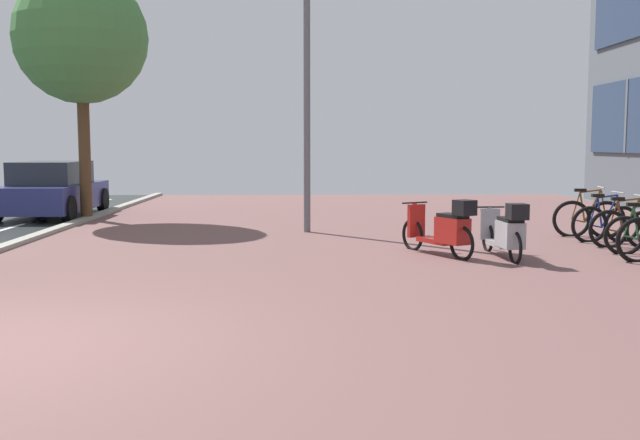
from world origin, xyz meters
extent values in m
cube|color=brown|center=(4.80, 0.00, -0.03)|extent=(14.40, 40.00, 0.05)
cube|color=#585F67|center=(12.15, 14.80, 2.62)|extent=(0.10, 0.12, 2.11)
torus|color=black|center=(7.95, 4.69, 0.33)|extent=(0.74, 0.11, 0.73)
torus|color=black|center=(8.09, 5.51, 0.30)|extent=(0.67, 0.13, 0.67)
cylinder|color=#2A6A37|center=(8.27, 5.49, 0.52)|extent=(0.14, 0.05, 0.53)
cylinder|color=#2A6A37|center=(8.20, 5.50, 0.28)|extent=(0.24, 0.05, 0.07)
cylinder|color=#2A6A37|center=(8.16, 5.50, 0.54)|extent=(0.16, 0.04, 0.49)
cube|color=black|center=(8.22, 5.50, 0.82)|extent=(0.23, 0.11, 0.06)
torus|color=black|center=(8.15, 6.28, 0.31)|extent=(0.70, 0.12, 0.70)
cylinder|color=brown|center=(8.53, 6.25, 0.57)|extent=(0.31, 0.06, 0.61)
cylinder|color=brown|center=(8.34, 6.27, 0.54)|extent=(0.14, 0.05, 0.56)
cylinder|color=brown|center=(8.48, 6.26, 0.84)|extent=(0.38, 0.06, 0.08)
cylinder|color=brown|center=(8.27, 6.27, 0.29)|extent=(0.25, 0.05, 0.08)
cylinder|color=brown|center=(8.22, 6.27, 0.57)|extent=(0.16, 0.04, 0.51)
cube|color=black|center=(8.29, 6.27, 0.86)|extent=(0.23, 0.10, 0.06)
cylinder|color=#ADADB2|center=(8.66, 6.24, 0.92)|extent=(0.06, 0.48, 0.02)
torus|color=black|center=(8.10, 7.02, 0.32)|extent=(0.71, 0.11, 0.70)
torus|color=black|center=(8.73, 7.05, 0.32)|extent=(0.71, 0.11, 0.70)
cylinder|color=navy|center=(8.48, 7.04, 0.57)|extent=(0.31, 0.05, 0.62)
cylinder|color=navy|center=(8.29, 7.03, 0.55)|extent=(0.14, 0.04, 0.56)
cylinder|color=navy|center=(8.43, 7.04, 0.85)|extent=(0.38, 0.06, 0.08)
cylinder|color=navy|center=(8.22, 7.02, 0.29)|extent=(0.25, 0.04, 0.08)
cylinder|color=navy|center=(8.17, 7.02, 0.57)|extent=(0.16, 0.03, 0.51)
cylinder|color=navy|center=(8.67, 7.05, 0.59)|extent=(0.14, 0.04, 0.56)
cube|color=black|center=(8.24, 7.03, 0.86)|extent=(0.22, 0.10, 0.06)
cylinder|color=#ADADB2|center=(8.61, 7.05, 0.92)|extent=(0.05, 0.48, 0.02)
torus|color=black|center=(8.07, 7.86, 0.34)|extent=(0.75, 0.17, 0.75)
torus|color=black|center=(8.72, 7.77, 0.34)|extent=(0.75, 0.17, 0.75)
cylinder|color=brown|center=(8.46, 7.80, 0.60)|extent=(0.32, 0.08, 0.65)
cylinder|color=brown|center=(8.27, 7.83, 0.58)|extent=(0.14, 0.05, 0.59)
cylinder|color=brown|center=(8.41, 7.81, 0.90)|extent=(0.40, 0.09, 0.09)
cylinder|color=brown|center=(8.19, 7.84, 0.31)|extent=(0.26, 0.06, 0.08)
cylinder|color=brown|center=(8.14, 7.85, 0.60)|extent=(0.17, 0.05, 0.54)
cylinder|color=brown|center=(8.66, 7.78, 0.63)|extent=(0.15, 0.05, 0.59)
cube|color=black|center=(8.21, 7.84, 0.91)|extent=(0.23, 0.12, 0.06)
cylinder|color=#ADADB2|center=(8.60, 7.78, 0.97)|extent=(0.09, 0.48, 0.02)
torus|color=black|center=(6.01, 4.59, 0.24)|extent=(0.09, 0.53, 0.52)
torus|color=black|center=(5.92, 5.89, 0.24)|extent=(0.09, 0.53, 0.52)
cube|color=#A7ACB2|center=(5.96, 5.24, 0.21)|extent=(0.33, 0.75, 0.08)
cube|color=#A7ACB2|center=(5.99, 4.82, 0.41)|extent=(0.34, 0.60, 0.40)
cube|color=black|center=(5.99, 4.82, 0.65)|extent=(0.30, 0.54, 0.06)
cylinder|color=#A7ACB2|center=(5.92, 5.87, 0.50)|extent=(0.08, 0.12, 0.53)
cube|color=#A7ACB2|center=(5.92, 5.79, 0.47)|extent=(0.32, 0.10, 0.52)
cylinder|color=black|center=(5.92, 5.84, 0.75)|extent=(0.52, 0.07, 0.03)
cube|color=black|center=(6.02, 4.54, 0.80)|extent=(0.30, 0.30, 0.24)
torus|color=black|center=(5.27, 4.96, 0.25)|extent=(0.32, 0.52, 0.57)
torus|color=black|center=(4.66, 6.08, 0.25)|extent=(0.32, 0.52, 0.57)
cube|color=#B2201A|center=(4.97, 5.52, 0.23)|extent=(0.59, 0.76, 0.08)
cube|color=#B2201A|center=(5.16, 5.16, 0.44)|extent=(0.53, 0.64, 0.42)
cube|color=black|center=(5.16, 5.16, 0.67)|extent=(0.47, 0.57, 0.06)
cylinder|color=#B2201A|center=(4.68, 6.06, 0.54)|extent=(0.12, 0.14, 0.57)
cube|color=#B2201A|center=(4.71, 6.00, 0.51)|extent=(0.32, 0.22, 0.56)
cylinder|color=black|center=(4.69, 6.04, 0.82)|extent=(0.47, 0.27, 0.03)
cube|color=black|center=(5.30, 4.91, 0.82)|extent=(0.38, 0.38, 0.24)
cube|color=navy|center=(-3.55, 12.24, 0.49)|extent=(1.78, 3.94, 0.65)
cube|color=#282D38|center=(-3.55, 12.19, 1.10)|extent=(1.50, 2.18, 0.56)
cylinder|color=black|center=(-4.40, 13.68, 0.31)|extent=(0.20, 0.62, 0.62)
cylinder|color=black|center=(-2.70, 13.68, 0.31)|extent=(0.20, 0.62, 0.62)
cylinder|color=black|center=(-2.70, 10.79, 0.31)|extent=(0.20, 0.62, 0.62)
cylinder|color=slate|center=(2.86, 8.71, 2.79)|extent=(0.14, 0.14, 5.59)
cylinder|color=brown|center=(-2.46, 11.37, 1.62)|extent=(0.28, 0.28, 3.23)
sphere|color=#498242|center=(-2.46, 11.37, 4.33)|extent=(3.13, 3.13, 3.13)
camera|label=1|loc=(2.79, -6.44, 1.81)|focal=41.33mm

